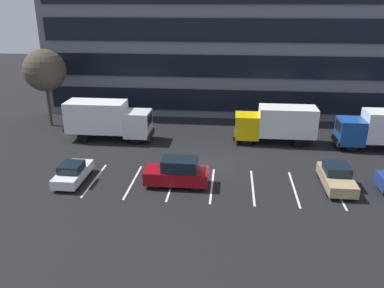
{
  "coord_description": "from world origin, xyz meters",
  "views": [
    {
      "loc": [
        1.05,
        -28.51,
        12.21
      ],
      "look_at": [
        -1.83,
        0.35,
        1.4
      ],
      "focal_mm": 36.8,
      "sensor_mm": 36.0,
      "label": 1
    }
  ],
  "objects": [
    {
      "name": "sedan_white",
      "position": [
        -9.8,
        -4.27,
        0.67
      ],
      "size": [
        1.67,
        3.98,
        1.43
      ],
      "color": "white",
      "rests_on": "ground_plane"
    },
    {
      "name": "bare_tree",
      "position": [
        -17.0,
        8.13,
        5.59
      ],
      "size": [
        4.08,
        4.08,
        7.65
      ],
      "color": "#473323",
      "rests_on": "ground_plane"
    },
    {
      "name": "office_building",
      "position": [
        0.0,
        17.95,
        9.0
      ],
      "size": [
        38.47,
        11.46,
        18.0
      ],
      "color": "slate",
      "rests_on": "ground_plane"
    },
    {
      "name": "suv_maroon",
      "position": [
        -2.38,
        -4.16,
        0.96
      ],
      "size": [
        4.38,
        1.86,
        1.98
      ],
      "color": "maroon",
      "rests_on": "ground_plane"
    },
    {
      "name": "ground_plane",
      "position": [
        0.0,
        0.0,
        0.0
      ],
      "size": [
        120.0,
        120.0,
        0.0
      ],
      "primitive_type": "plane",
      "color": "black"
    },
    {
      "name": "box_truck_white",
      "position": [
        -9.92,
        4.53,
        2.0
      ],
      "size": [
        7.66,
        2.54,
        3.55
      ],
      "color": "white",
      "rests_on": "ground_plane"
    },
    {
      "name": "sedan_tan",
      "position": [
        8.45,
        -3.31,
        0.74
      ],
      "size": [
        1.84,
        4.39,
        1.57
      ],
      "color": "tan",
      "rests_on": "ground_plane"
    },
    {
      "name": "box_truck_yellow",
      "position": [
        5.2,
        5.18,
        1.86
      ],
      "size": [
        7.14,
        2.36,
        3.31
      ],
      "color": "yellow",
      "rests_on": "ground_plane"
    },
    {
      "name": "box_truck_blue",
      "position": [
        13.98,
        4.47,
        1.89
      ],
      "size": [
        7.24,
        2.4,
        3.35
      ],
      "color": "#194799",
      "rests_on": "ground_plane"
    },
    {
      "name": "lot_markings",
      "position": [
        0.0,
        -3.92,
        0.0
      ],
      "size": [
        16.94,
        5.4,
        0.01
      ],
      "color": "silver",
      "rests_on": "ground_plane"
    }
  ]
}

